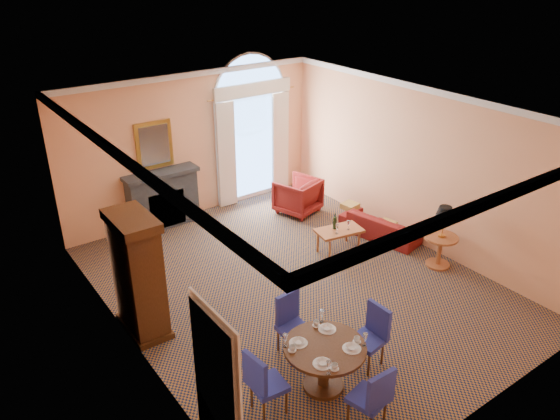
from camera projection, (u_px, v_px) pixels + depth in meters
ground at (296, 285)px, 9.84m from camera, size 7.50×7.50×0.00m
room_envelope at (273, 143)px, 9.23m from camera, size 6.04×7.52×3.45m
armoire at (138, 277)px, 8.30m from camera, size 0.57×1.01×1.99m
dining_table at (324, 356)px, 7.32m from camera, size 1.12×1.12×0.91m
dining_chair_north at (291, 320)px, 8.03m from camera, size 0.46×0.47×0.95m
dining_chair_south at (374, 396)px, 6.66m from camera, size 0.51×0.51×0.95m
dining_chair_east at (373, 332)px, 7.77m from camera, size 0.49×0.49×0.95m
dining_chair_west at (262, 381)px, 6.89m from camera, size 0.48×0.46×0.95m
sofa at (381, 226)px, 11.40m from camera, size 1.02×1.81×0.50m
armchair at (298, 196)px, 12.39m from camera, size 1.08×1.10×0.81m
coffee_table at (339, 231)px, 10.79m from camera, size 0.99×0.66×0.79m
side_table at (442, 230)px, 10.11m from camera, size 0.63×0.63×1.21m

